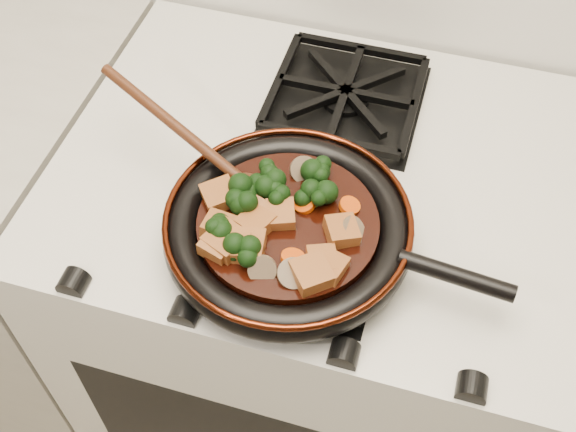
# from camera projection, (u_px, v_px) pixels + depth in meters

# --- Properties ---
(stove) EXTENTS (0.76, 0.60, 0.90)m
(stove) POSITION_uv_depth(u_px,v_px,m) (313.00, 322.00, 1.39)
(stove) COLOR beige
(stove) RESTS_ON ground
(burner_grate_front) EXTENTS (0.23, 0.23, 0.03)m
(burner_grate_front) POSITION_uv_depth(u_px,v_px,m) (295.00, 238.00, 0.94)
(burner_grate_front) COLOR black
(burner_grate_front) RESTS_ON stove
(burner_grate_back) EXTENTS (0.23, 0.23, 0.03)m
(burner_grate_back) POSITION_uv_depth(u_px,v_px,m) (346.00, 96.00, 1.10)
(burner_grate_back) COLOR black
(burner_grate_back) RESTS_ON stove
(skillet) EXTENTS (0.44, 0.32, 0.05)m
(skillet) POSITION_uv_depth(u_px,v_px,m) (290.00, 229.00, 0.91)
(skillet) COLOR black
(skillet) RESTS_ON burner_grate_front
(braising_sauce) EXTENTS (0.23, 0.23, 0.02)m
(braising_sauce) POSITION_uv_depth(u_px,v_px,m) (288.00, 226.00, 0.91)
(braising_sauce) COLOR black
(braising_sauce) RESTS_ON skillet
(tofu_cube_0) EXTENTS (0.05, 0.05, 0.02)m
(tofu_cube_0) POSITION_uv_depth(u_px,v_px,m) (281.00, 215.00, 0.90)
(tofu_cube_0) COLOR brown
(tofu_cube_0) RESTS_ON braising_sauce
(tofu_cube_1) EXTENTS (0.05, 0.05, 0.03)m
(tofu_cube_1) POSITION_uv_depth(u_px,v_px,m) (246.00, 247.00, 0.87)
(tofu_cube_1) COLOR brown
(tofu_cube_1) RESTS_ON braising_sauce
(tofu_cube_2) EXTENTS (0.05, 0.05, 0.02)m
(tofu_cube_2) POSITION_uv_depth(u_px,v_px,m) (322.00, 261.00, 0.85)
(tofu_cube_2) COLOR brown
(tofu_cube_2) RESTS_ON braising_sauce
(tofu_cube_3) EXTENTS (0.04, 0.04, 0.03)m
(tofu_cube_3) POSITION_uv_depth(u_px,v_px,m) (219.00, 227.00, 0.89)
(tofu_cube_3) COLOR brown
(tofu_cube_3) RESTS_ON braising_sauce
(tofu_cube_4) EXTENTS (0.06, 0.06, 0.03)m
(tofu_cube_4) POSITION_uv_depth(u_px,v_px,m) (226.00, 241.00, 0.87)
(tofu_cube_4) COLOR brown
(tofu_cube_4) RESTS_ON braising_sauce
(tofu_cube_5) EXTENTS (0.06, 0.06, 0.03)m
(tofu_cube_5) POSITION_uv_depth(u_px,v_px,m) (220.00, 196.00, 0.91)
(tofu_cube_5) COLOR brown
(tofu_cube_5) RESTS_ON braising_sauce
(tofu_cube_6) EXTENTS (0.04, 0.05, 0.02)m
(tofu_cube_6) POSITION_uv_depth(u_px,v_px,m) (330.00, 267.00, 0.85)
(tofu_cube_6) COLOR brown
(tofu_cube_6) RESTS_ON braising_sauce
(tofu_cube_7) EXTENTS (0.05, 0.05, 0.03)m
(tofu_cube_7) POSITION_uv_depth(u_px,v_px,m) (256.00, 223.00, 0.89)
(tofu_cube_7) COLOR brown
(tofu_cube_7) RESTS_ON braising_sauce
(tofu_cube_8) EXTENTS (0.06, 0.06, 0.02)m
(tofu_cube_8) POSITION_uv_depth(u_px,v_px,m) (312.00, 274.00, 0.84)
(tofu_cube_8) COLOR brown
(tofu_cube_8) RESTS_ON braising_sauce
(tofu_cube_9) EXTENTS (0.05, 0.05, 0.03)m
(tofu_cube_9) POSITION_uv_depth(u_px,v_px,m) (342.00, 232.00, 0.88)
(tofu_cube_9) COLOR brown
(tofu_cube_9) RESTS_ON braising_sauce
(tofu_cube_10) EXTENTS (0.04, 0.04, 0.03)m
(tofu_cube_10) POSITION_uv_depth(u_px,v_px,m) (251.00, 209.00, 0.90)
(tofu_cube_10) COLOR brown
(tofu_cube_10) RESTS_ON braising_sauce
(tofu_cube_11) EXTENTS (0.05, 0.05, 0.03)m
(tofu_cube_11) POSITION_uv_depth(u_px,v_px,m) (219.00, 245.00, 0.87)
(tofu_cube_11) COLOR brown
(tofu_cube_11) RESTS_ON braising_sauce
(broccoli_floret_0) EXTENTS (0.08, 0.08, 0.06)m
(broccoli_floret_0) POSITION_uv_depth(u_px,v_px,m) (243.00, 252.00, 0.86)
(broccoli_floret_0) COLOR black
(broccoli_floret_0) RESTS_ON braising_sauce
(broccoli_floret_1) EXTENTS (0.09, 0.09, 0.08)m
(broccoli_floret_1) POSITION_uv_depth(u_px,v_px,m) (267.00, 178.00, 0.93)
(broccoli_floret_1) COLOR black
(broccoli_floret_1) RESTS_ON braising_sauce
(broccoli_floret_2) EXTENTS (0.07, 0.06, 0.07)m
(broccoli_floret_2) POSITION_uv_depth(u_px,v_px,m) (243.00, 200.00, 0.91)
(broccoli_floret_2) COLOR black
(broccoli_floret_2) RESTS_ON braising_sauce
(broccoli_floret_3) EXTENTS (0.09, 0.09, 0.07)m
(broccoli_floret_3) POSITION_uv_depth(u_px,v_px,m) (214.00, 231.00, 0.88)
(broccoli_floret_3) COLOR black
(broccoli_floret_3) RESTS_ON braising_sauce
(broccoli_floret_4) EXTENTS (0.09, 0.08, 0.08)m
(broccoli_floret_4) POSITION_uv_depth(u_px,v_px,m) (315.00, 172.00, 0.93)
(broccoli_floret_4) COLOR black
(broccoli_floret_4) RESTS_ON braising_sauce
(broccoli_floret_5) EXTENTS (0.06, 0.07, 0.06)m
(broccoli_floret_5) POSITION_uv_depth(u_px,v_px,m) (273.00, 195.00, 0.91)
(broccoli_floret_5) COLOR black
(broccoli_floret_5) RESTS_ON braising_sauce
(broccoli_floret_6) EXTENTS (0.09, 0.09, 0.06)m
(broccoli_floret_6) POSITION_uv_depth(u_px,v_px,m) (314.00, 199.00, 0.91)
(broccoli_floret_6) COLOR black
(broccoli_floret_6) RESTS_ON braising_sauce
(carrot_coin_0) EXTENTS (0.03, 0.03, 0.02)m
(carrot_coin_0) POSITION_uv_depth(u_px,v_px,m) (305.00, 204.00, 0.91)
(carrot_coin_0) COLOR #C53E05
(carrot_coin_0) RESTS_ON braising_sauce
(carrot_coin_1) EXTENTS (0.03, 0.03, 0.01)m
(carrot_coin_1) POSITION_uv_depth(u_px,v_px,m) (252.00, 186.00, 0.93)
(carrot_coin_1) COLOR #C53E05
(carrot_coin_1) RESTS_ON braising_sauce
(carrot_coin_2) EXTENTS (0.03, 0.03, 0.01)m
(carrot_coin_2) POSITION_uv_depth(u_px,v_px,m) (350.00, 206.00, 0.91)
(carrot_coin_2) COLOR #C53E05
(carrot_coin_2) RESTS_ON braising_sauce
(carrot_coin_3) EXTENTS (0.03, 0.03, 0.02)m
(carrot_coin_3) POSITION_uv_depth(u_px,v_px,m) (293.00, 258.00, 0.86)
(carrot_coin_3) COLOR #C53E05
(carrot_coin_3) RESTS_ON braising_sauce
(mushroom_slice_0) EXTENTS (0.03, 0.04, 0.03)m
(mushroom_slice_0) POSITION_uv_depth(u_px,v_px,m) (353.00, 230.00, 0.88)
(mushroom_slice_0) COLOR brown
(mushroom_slice_0) RESTS_ON braising_sauce
(mushroom_slice_1) EXTENTS (0.05, 0.05, 0.03)m
(mushroom_slice_1) POSITION_uv_depth(u_px,v_px,m) (304.00, 170.00, 0.94)
(mushroom_slice_1) COLOR brown
(mushroom_slice_1) RESTS_ON braising_sauce
(mushroom_slice_2) EXTENTS (0.05, 0.05, 0.02)m
(mushroom_slice_2) POSITION_uv_depth(u_px,v_px,m) (293.00, 273.00, 0.84)
(mushroom_slice_2) COLOR brown
(mushroom_slice_2) RESTS_ON braising_sauce
(mushroom_slice_3) EXTENTS (0.04, 0.04, 0.03)m
(mushroom_slice_3) POSITION_uv_depth(u_px,v_px,m) (262.00, 269.00, 0.85)
(mushroom_slice_3) COLOR brown
(mushroom_slice_3) RESTS_ON braising_sauce
(wooden_spoon) EXTENTS (0.16, 0.09, 0.26)m
(wooden_spoon) POSITION_uv_depth(u_px,v_px,m) (206.00, 151.00, 0.94)
(wooden_spoon) COLOR #3E1D0D
(wooden_spoon) RESTS_ON braising_sauce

